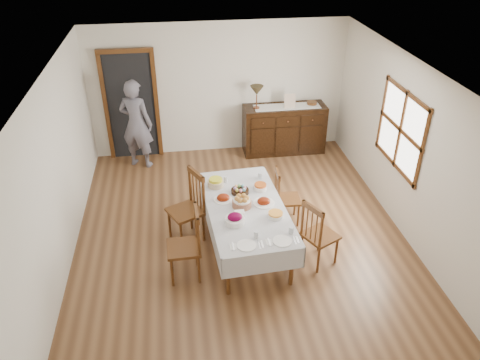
{
  "coord_description": "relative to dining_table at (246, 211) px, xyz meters",
  "views": [
    {
      "loc": [
        -0.84,
        -5.71,
        4.47
      ],
      "look_at": [
        0.0,
        0.1,
        0.95
      ],
      "focal_mm": 35.0,
      "sensor_mm": 36.0,
      "label": 1
    }
  ],
  "objects": [
    {
      "name": "bread_basket",
      "position": [
        -0.06,
        0.0,
        0.17
      ],
      "size": [
        0.28,
        0.28,
        0.18
      ],
      "color": "#965D41",
      "rests_on": "dining_table"
    },
    {
      "name": "chair_right_near",
      "position": [
        0.93,
        -0.5,
        -0.13
      ],
      "size": [
        0.57,
        0.57,
        1.02
      ],
      "rotation": [
        0.0,
        0.0,
        2.04
      ],
      "color": "#522D13",
      "rests_on": "ground"
    },
    {
      "name": "glass_far_b",
      "position": [
        0.34,
        0.74,
        0.14
      ],
      "size": [
        0.07,
        0.07,
        0.09
      ],
      "color": "silver",
      "rests_on": "dining_table"
    },
    {
      "name": "runner",
      "position": [
        1.28,
        2.96,
        0.34
      ],
      "size": [
        1.3,
        0.35,
        0.01
      ],
      "color": "white",
      "rests_on": "sideboard"
    },
    {
      "name": "deco_bowl",
      "position": [
        1.8,
        3.01,
        0.37
      ],
      "size": [
        0.2,
        0.2,
        0.06
      ],
      "color": "#522D13",
      "rests_on": "sideboard"
    },
    {
      "name": "chair_right_far",
      "position": [
        0.71,
        0.56,
        -0.17
      ],
      "size": [
        0.41,
        0.41,
        0.93
      ],
      "rotation": [
        0.0,
        0.0,
        1.5
      ],
      "color": "#522D13",
      "rests_on": "ground"
    },
    {
      "name": "dining_table",
      "position": [
        0.0,
        0.0,
        0.0
      ],
      "size": [
        1.22,
        2.2,
        0.73
      ],
      "rotation": [
        0.0,
        0.0,
        0.06
      ],
      "color": "silver",
      "rests_on": "ground"
    },
    {
      "name": "table_lamp",
      "position": [
        0.67,
        2.96,
        0.69
      ],
      "size": [
        0.26,
        0.26,
        0.46
      ],
      "color": "brown",
      "rests_on": "sideboard"
    },
    {
      "name": "setting_left",
      "position": [
        -0.08,
        -0.83,
        0.11
      ],
      "size": [
        0.43,
        0.31,
        0.1
      ],
      "color": "white",
      "rests_on": "dining_table"
    },
    {
      "name": "butter_dish",
      "position": [
        -0.12,
        -0.22,
        0.12
      ],
      "size": [
        0.15,
        0.1,
        0.07
      ],
      "color": "white",
      "rests_on": "dining_table"
    },
    {
      "name": "sideboard",
      "position": [
        1.25,
        2.99,
        -0.15
      ],
      "size": [
        1.63,
        0.59,
        0.98
      ],
      "color": "black",
      "rests_on": "ground"
    },
    {
      "name": "beet_bowl",
      "position": [
        -0.21,
        -0.38,
        0.15
      ],
      "size": [
        0.27,
        0.27,
        0.16
      ],
      "color": "white",
      "rests_on": "dining_table"
    },
    {
      "name": "ham_platter_a",
      "position": [
        -0.3,
        0.21,
        0.12
      ],
      "size": [
        0.28,
        0.28,
        0.11
      ],
      "color": "white",
      "rests_on": "dining_table"
    },
    {
      "name": "egg_basket",
      "position": [
        -0.03,
        0.36,
        0.13
      ],
      "size": [
        0.27,
        0.27,
        0.11
      ],
      "color": "black",
      "rests_on": "dining_table"
    },
    {
      "name": "person",
      "position": [
        -1.64,
        2.8,
        0.28
      ],
      "size": [
        0.67,
        0.56,
        1.85
      ],
      "primitive_type": "imported",
      "rotation": [
        0.0,
        0.0,
        2.75
      ],
      "color": "slate",
      "rests_on": "ground"
    },
    {
      "name": "setting_right",
      "position": [
        0.39,
        -0.81,
        0.11
      ],
      "size": [
        0.43,
        0.31,
        0.1
      ],
      "color": "white",
      "rests_on": "dining_table"
    },
    {
      "name": "ham_platter_b",
      "position": [
        0.27,
        0.03,
        0.12
      ],
      "size": [
        0.31,
        0.31,
        0.11
      ],
      "color": "white",
      "rests_on": "dining_table"
    },
    {
      "name": "carrot_bowl",
      "position": [
        0.29,
        0.41,
        0.13
      ],
      "size": [
        0.21,
        0.21,
        0.09
      ],
      "color": "white",
      "rests_on": "dining_table"
    },
    {
      "name": "chair_left_near",
      "position": [
        -0.86,
        -0.49,
        -0.11
      ],
      "size": [
        0.45,
        0.45,
        1.06
      ],
      "rotation": [
        0.0,
        0.0,
        -1.55
      ],
      "color": "#522D13",
      "rests_on": "ground"
    },
    {
      "name": "room_shell",
      "position": [
        -0.17,
        0.69,
        1.0
      ],
      "size": [
        5.02,
        6.02,
        2.65
      ],
      "color": "white",
      "rests_on": "ground"
    },
    {
      "name": "pineapple_bowl",
      "position": [
        -0.37,
        0.6,
        0.15
      ],
      "size": [
        0.25,
        0.25,
        0.13
      ],
      "color": "#CDB691",
      "rests_on": "dining_table"
    },
    {
      "name": "casserole_dish",
      "position": [
        0.37,
        -0.32,
        0.12
      ],
      "size": [
        0.21,
        0.21,
        0.07
      ],
      "color": "white",
      "rests_on": "dining_table"
    },
    {
      "name": "glass_far_a",
      "position": [
        -0.2,
        0.69,
        0.14
      ],
      "size": [
        0.06,
        0.06,
        0.1
      ],
      "color": "silver",
      "rests_on": "dining_table"
    },
    {
      "name": "picture_frame",
      "position": [
        1.32,
        2.9,
        0.48
      ],
      "size": [
        0.22,
        0.08,
        0.28
      ],
      "color": "#C8AD96",
      "rests_on": "sideboard"
    },
    {
      "name": "ground",
      "position": [
        -0.03,
        0.27,
        -0.64
      ],
      "size": [
        6.0,
        6.0,
        0.0
      ],
      "primitive_type": "plane",
      "color": "brown"
    },
    {
      "name": "chair_left_far",
      "position": [
        -0.8,
        0.35,
        -0.08
      ],
      "size": [
        0.62,
        0.62,
        1.12
      ],
      "rotation": [
        0.0,
        0.0,
        -1.11
      ],
      "color": "#522D13",
      "rests_on": "ground"
    }
  ]
}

